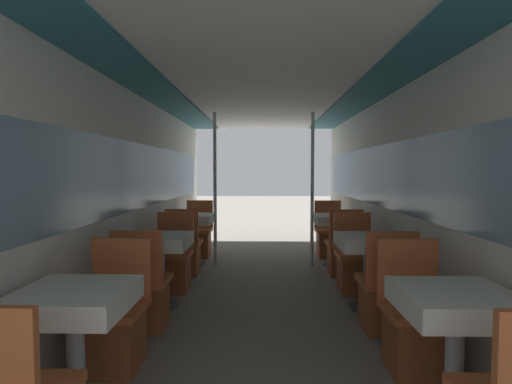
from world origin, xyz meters
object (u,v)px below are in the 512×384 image
object	(u,v)px
dining_table_right_2	(335,223)
chair_left_far_0	(114,329)
dining_table_left_1	(159,246)
chair_right_far_1	(355,267)
support_pole_left_2	(215,189)
chair_right_near_2	(343,254)
chair_right_far_2	(329,239)
dining_table_left_0	(74,309)
chair_right_near_1	(385,299)
chair_right_far_0	(415,331)
dining_table_right_1	(368,247)
chair_left_near_1	(143,297)
chair_left_near_2	(184,254)
chair_left_far_2	(198,239)
support_pole_right_2	(312,189)
dining_table_left_2	(192,223)
chair_left_far_1	(173,266)
dining_table_right_0	(455,311)

from	to	relation	value
dining_table_right_2	chair_left_far_0	bearing A→B (deg)	-124.38
dining_table_left_1	chair_right_far_1	size ratio (longest dim) A/B	0.83
support_pole_left_2	chair_right_near_2	bearing A→B (deg)	-17.78
chair_right_far_1	chair_right_far_2	world-z (taller)	same
chair_right_near_2	chair_right_far_2	distance (m)	1.13
dining_table_left_0	chair_right_far_1	size ratio (longest dim) A/B	0.83
chair_left_far_0	chair_right_far_1	distance (m)	2.79
dining_table_left_0	dining_table_left_1	size ratio (longest dim) A/B	1.00
chair_right_near_2	chair_right_near_1	bearing A→B (deg)	-90.00
chair_right_far_0	dining_table_right_1	distance (m)	1.31
dining_table_right_2	chair_right_far_0	bearing A→B (deg)	-90.00
support_pole_left_2	chair_left_near_1	bearing A→B (deg)	-98.20
chair_left_near_2	chair_left_far_2	bearing A→B (deg)	90.00
chair_left_far_2	support_pole_left_2	distance (m)	1.07
chair_left_far_0	dining_table_right_2	bearing A→B (deg)	-124.38
dining_table_left_1	support_pole_right_2	size ratio (longest dim) A/B	0.33
dining_table_left_2	dining_table_right_1	world-z (taller)	same
dining_table_left_0	chair_right_near_1	size ratio (longest dim) A/B	0.83
chair_left_near_2	dining_table_left_1	bearing A→B (deg)	-90.00
chair_left_far_2	chair_right_far_0	bearing A→B (deg)	120.03
chair_left_far_0	chair_right_far_1	size ratio (longest dim) A/B	1.00
dining_table_left_1	dining_table_right_1	distance (m)	2.11
chair_right_far_1	chair_left_near_2	bearing A→B (deg)	-18.18
chair_right_near_2	dining_table_left_2	bearing A→B (deg)	164.98
chair_left_far_0	chair_left_near_2	size ratio (longest dim) A/B	1.00
chair_left_far_0	chair_left_far_2	size ratio (longest dim) A/B	1.00
chair_right_near_1	chair_right_far_1	xyz separation A→B (m)	(0.00, 1.13, 0.00)
dining_table_right_1	chair_right_far_2	xyz separation A→B (m)	(0.00, 2.39, -0.34)
chair_right_near_2	chair_right_far_1	bearing A→B (deg)	-90.00
chair_right_far_1	chair_right_near_2	xyz separation A→B (m)	(0.00, 0.69, 0.00)
chair_left_far_1	dining_table_right_1	size ratio (longest dim) A/B	1.21
chair_left_far_1	chair_right_far_0	size ratio (longest dim) A/B	1.00
chair_left_far_2	chair_right_near_1	size ratio (longest dim) A/B	1.00
dining_table_right_2	chair_left_far_1	bearing A→B (deg)	-149.18
chair_left_near_1	dining_table_right_1	xyz separation A→B (m)	(2.11, 0.57, 0.34)
chair_left_far_1	chair_right_far_0	world-z (taller)	same
dining_table_right_0	chair_right_far_1	bearing A→B (deg)	90.00
chair_left_far_2	dining_table_right_2	world-z (taller)	chair_left_far_2
dining_table_right_0	chair_right_far_1	distance (m)	2.42
dining_table_left_1	dining_table_right_0	distance (m)	2.79
support_pole_left_2	chair_right_near_1	world-z (taller)	support_pole_left_2
chair_left_near_1	chair_left_far_1	size ratio (longest dim) A/B	1.00
support_pole_left_2	chair_right_near_1	size ratio (longest dim) A/B	2.49
chair_left_far_2	chair_left_far_1	bearing A→B (deg)	90.00
dining_table_left_1	chair_right_far_0	world-z (taller)	chair_right_far_0
chair_left_far_2	chair_left_near_1	bearing A→B (deg)	90.00
chair_left_far_1	chair_right_far_2	bearing A→B (deg)	-139.14
dining_table_right_0	dining_table_left_2	bearing A→B (deg)	120.03
chair_left_near_2	chair_right_far_1	distance (m)	2.22
support_pole_right_2	dining_table_right_1	bearing A→B (deg)	-79.31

